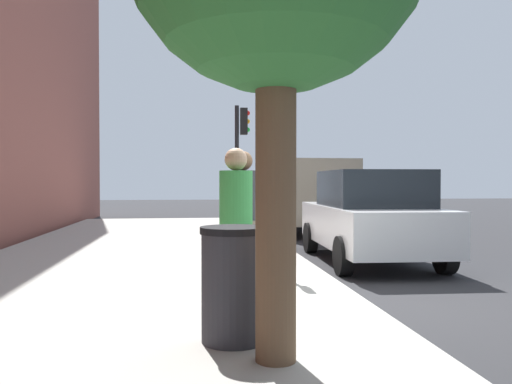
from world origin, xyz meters
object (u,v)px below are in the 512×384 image
object	(u,v)px
parked_van_far	(302,192)
traffic_signal	(240,147)
parking_meter	(283,208)
trash_bin	(233,284)
pedestrian_at_meter	(243,204)
parked_sedan_near	(370,216)
pedestrian_bystander	(236,210)

from	to	relation	value
parked_van_far	traffic_signal	world-z (taller)	traffic_signal
traffic_signal	parking_meter	bearing A→B (deg)	179.36
parking_meter	trash_bin	size ratio (longest dim) A/B	1.40
pedestrian_at_meter	traffic_signal	distance (m)	7.92
traffic_signal	parked_van_far	bearing A→B (deg)	-65.87
parked_sedan_near	trash_bin	size ratio (longest dim) A/B	4.42
parked_sedan_near	parked_van_far	bearing A→B (deg)	-0.02
pedestrian_bystander	traffic_signal	size ratio (longest dim) A/B	0.50
pedestrian_at_meter	parking_meter	bearing A→B (deg)	-2.94
parking_meter	parked_sedan_near	world-z (taller)	parked_sedan_near
parking_meter	parked_van_far	distance (m)	8.69
pedestrian_bystander	parked_van_far	xyz separation A→B (m)	(9.81, -2.90, 0.04)
pedestrian_bystander	parked_van_far	world-z (taller)	parked_van_far
trash_bin	traffic_signal	bearing A→B (deg)	-5.71
parked_sedan_near	parking_meter	bearing A→B (deg)	136.65
parking_meter	parked_van_far	bearing A→B (deg)	-13.95
parked_sedan_near	pedestrian_bystander	bearing A→B (deg)	141.13
parked_van_far	parked_sedan_near	bearing A→B (deg)	179.98
trash_bin	parked_van_far	bearing A→B (deg)	-15.03
parking_meter	traffic_signal	bearing A→B (deg)	-0.64
pedestrian_bystander	traffic_signal	distance (m)	9.05
pedestrian_at_meter	parked_sedan_near	distance (m)	3.67
parking_meter	traffic_signal	world-z (taller)	traffic_signal
traffic_signal	parked_sedan_near	bearing A→B (deg)	-159.31
parking_meter	pedestrian_bystander	xyz separation A→B (m)	(-1.38, 0.81, 0.05)
pedestrian_bystander	parked_van_far	distance (m)	10.23
pedestrian_at_meter	parked_van_far	bearing A→B (deg)	48.00
parking_meter	pedestrian_at_meter	xyz separation A→B (m)	(-0.24, 0.61, 0.08)
parking_meter	pedestrian_at_meter	bearing A→B (deg)	111.75
pedestrian_bystander	pedestrian_at_meter	bearing A→B (deg)	25.18
parking_meter	pedestrian_bystander	size ratio (longest dim) A/B	0.78
pedestrian_at_meter	trash_bin	bearing A→B (deg)	-122.09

